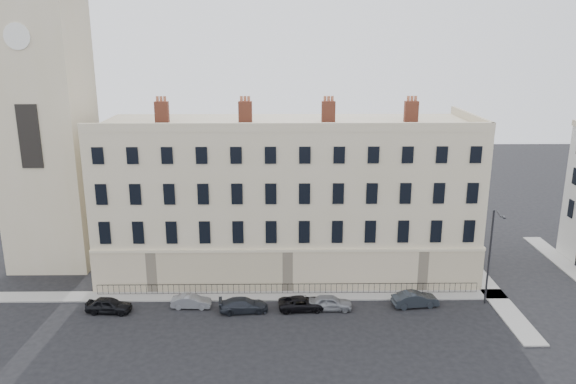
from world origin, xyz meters
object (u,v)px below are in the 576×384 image
car_d (302,303)px  car_e (330,303)px  car_a (109,305)px  car_f (415,299)px  car_c (244,305)px  streetlamp (491,253)px  car_b (191,301)px

car_d → car_e: bearing=-94.7°
car_a → car_e: bearing=-84.3°
car_e → car_d: bearing=91.1°
car_f → car_a: bearing=83.6°
car_d → car_f: 9.97m
car_a → car_d: car_a is taller
car_c → streetlamp: 21.90m
streetlamp → car_c: bearing=-166.7°
car_c → car_f: car_f is taller
car_d → streetlamp: streetlamp is taller
car_a → streetlamp: 33.35m
car_d → car_e: car_e is taller
car_a → car_f: size_ratio=0.96×
streetlamp → car_b: bearing=-169.0°
car_d → car_f: size_ratio=1.03×
car_d → streetlamp: (16.37, 0.85, 4.25)m
car_a → car_e: car_a is taller
car_d → streetlamp: bearing=-90.9°
car_c → car_f: size_ratio=1.05×
car_c → car_b: bearing=74.4°
car_e → streetlamp: streetlamp is taller
car_b → car_f: (19.68, -0.04, 0.09)m
car_e → car_b: bearing=89.4°
car_c → car_e: bearing=-93.4°
car_c → streetlamp: bearing=-92.4°
car_a → streetlamp: bearing=-83.1°
car_b → car_c: (4.63, -0.82, 0.04)m
car_b → streetlamp: (26.10, 0.36, 4.26)m
car_a → streetlamp: size_ratio=0.45×
car_e → car_f: bearing=-84.4°
streetlamp → car_f: bearing=-166.3°
car_d → car_a: bearing=87.1°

